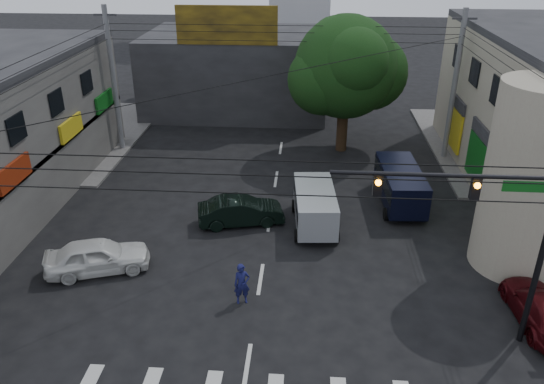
# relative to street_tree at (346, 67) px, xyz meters

# --- Properties ---
(ground) EXTENTS (160.00, 160.00, 0.00)m
(ground) POSITION_rel_street_tree_xyz_m (-4.00, -17.00, -5.47)
(ground) COLOR black
(ground) RESTS_ON ground
(sidewalk_far_left) EXTENTS (16.00, 16.00, 0.15)m
(sidewalk_far_left) POSITION_rel_street_tree_xyz_m (-22.00, 1.00, -5.40)
(sidewalk_far_left) COLOR #514F4C
(sidewalk_far_left) RESTS_ON ground
(corner_column) EXTENTS (4.00, 4.00, 8.00)m
(corner_column) POSITION_rel_street_tree_xyz_m (7.00, -13.00, -1.47)
(corner_column) COLOR gray
(corner_column) RESTS_ON ground
(building_far) EXTENTS (14.00, 10.00, 6.00)m
(building_far) POSITION_rel_street_tree_xyz_m (-8.00, 9.00, -2.47)
(building_far) COLOR #232326
(building_far) RESTS_ON ground
(billboard) EXTENTS (7.00, 0.30, 2.60)m
(billboard) POSITION_rel_street_tree_xyz_m (-8.00, 4.10, 1.83)
(billboard) COLOR olive
(billboard) RESTS_ON building_far
(street_tree) EXTENTS (6.40, 6.40, 8.70)m
(street_tree) POSITION_rel_street_tree_xyz_m (0.00, 0.00, 0.00)
(street_tree) COLOR black
(street_tree) RESTS_ON ground
(traffic_gantry) EXTENTS (7.10, 0.35, 7.20)m
(traffic_gantry) POSITION_rel_street_tree_xyz_m (3.82, -18.00, -0.64)
(traffic_gantry) COLOR black
(traffic_gantry) RESTS_ON ground
(utility_pole_far_left) EXTENTS (0.32, 0.32, 9.20)m
(utility_pole_far_left) POSITION_rel_street_tree_xyz_m (-14.50, -1.00, -0.87)
(utility_pole_far_left) COLOR #59595B
(utility_pole_far_left) RESTS_ON ground
(utility_pole_far_right) EXTENTS (0.32, 0.32, 9.20)m
(utility_pole_far_right) POSITION_rel_street_tree_xyz_m (6.50, -1.00, -0.87)
(utility_pole_far_right) COLOR #59595B
(utility_pole_far_right) RESTS_ON ground
(dark_sedan) EXTENTS (3.38, 4.87, 1.38)m
(dark_sedan) POSITION_rel_street_tree_xyz_m (-5.39, -10.36, -4.78)
(dark_sedan) COLOR black
(dark_sedan) RESTS_ON ground
(white_compact) EXTENTS (4.30, 5.33, 1.46)m
(white_compact) POSITION_rel_street_tree_xyz_m (-10.93, -14.86, -4.74)
(white_compact) COLOR silver
(white_compact) RESTS_ON ground
(maroon_sedan) EXTENTS (2.13, 4.50, 1.26)m
(maroon_sedan) POSITION_rel_street_tree_xyz_m (6.50, -16.97, -4.84)
(maroon_sedan) COLOR #3E080C
(maroon_sedan) RESTS_ON ground
(silver_minivan) EXTENTS (4.70, 2.52, 1.90)m
(silver_minivan) POSITION_rel_street_tree_xyz_m (-1.77, -10.33, -4.52)
(silver_minivan) COLOR #A4A8AC
(silver_minivan) RESTS_ON ground
(navy_van) EXTENTS (5.23, 2.44, 2.01)m
(navy_van) POSITION_rel_street_tree_xyz_m (2.69, -7.70, -4.47)
(navy_van) COLOR black
(navy_van) RESTS_ON ground
(traffic_officer) EXTENTS (0.84, 0.74, 1.71)m
(traffic_officer) POSITION_rel_street_tree_xyz_m (-4.57, -16.56, -4.62)
(traffic_officer) COLOR #141546
(traffic_officer) RESTS_ON ground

